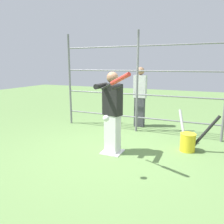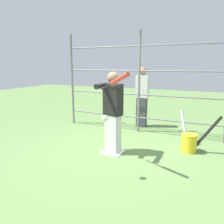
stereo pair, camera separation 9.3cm
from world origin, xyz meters
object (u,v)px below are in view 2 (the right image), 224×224
bat_bucket (190,141)px  bystander_behind_fence (142,96)px  softball_in_flight (105,118)px  baseball_bat_swinging (117,80)px  batter (113,110)px

bat_bucket → bystander_behind_fence: 2.14m
softball_in_flight → bat_bucket: 2.16m
baseball_bat_swinging → bat_bucket: (-1.02, -1.40, -1.29)m
softball_in_flight → bystander_behind_fence: 3.15m
softball_in_flight → bat_bucket: (-1.08, -1.72, -0.75)m
baseball_bat_swinging → bat_bucket: baseball_bat_swinging is taller
baseball_bat_swinging → bystander_behind_fence: size_ratio=0.40×
baseball_bat_swinging → bystander_behind_fence: bearing=-80.8°
batter → bystander_behind_fence: 2.13m
baseball_bat_swinging → batter: bearing=-60.2°
softball_in_flight → bystander_behind_fence: bystander_behind_fence is taller
bystander_behind_fence → batter: bearing=91.8°
baseball_bat_swinging → softball_in_flight: (0.05, 0.32, -0.54)m
baseball_bat_swinging → bat_bucket: 2.16m
baseball_bat_swinging → softball_in_flight: size_ratio=7.09×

